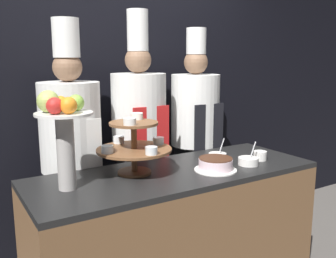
{
  "coord_description": "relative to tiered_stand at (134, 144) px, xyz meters",
  "views": [
    {
      "loc": [
        -1.23,
        -1.56,
        1.59
      ],
      "look_at": [
        0.0,
        0.44,
        1.15
      ],
      "focal_mm": 40.0,
      "sensor_mm": 36.0,
      "label": 1
    }
  ],
  "objects": [
    {
      "name": "serving_bowl_near",
      "position": [
        0.73,
        -0.23,
        -0.16
      ],
      "size": [
        0.13,
        0.13,
        0.15
      ],
      "color": "white",
      "rests_on": "buffet_counter"
    },
    {
      "name": "buffet_counter",
      "position": [
        0.25,
        -0.09,
        -0.63
      ],
      "size": [
        1.84,
        0.68,
        0.9
      ],
      "color": "brown",
      "rests_on": "ground_plane"
    },
    {
      "name": "chef_left",
      "position": [
        -0.25,
        0.45,
        -0.09
      ],
      "size": [
        0.41,
        0.41,
        1.84
      ],
      "color": "#28282D",
      "rests_on": "ground_plane"
    },
    {
      "name": "tiered_stand",
      "position": [
        0.0,
        0.0,
        0.0
      ],
      "size": [
        0.46,
        0.46,
        0.36
      ],
      "color": "brown",
      "rests_on": "buffet_counter"
    },
    {
      "name": "fruit_pedestal",
      "position": [
        -0.44,
        -0.06,
        0.17
      ],
      "size": [
        0.3,
        0.3,
        0.53
      ],
      "color": "#B2ADA8",
      "rests_on": "buffet_counter"
    },
    {
      "name": "chef_center_left",
      "position": [
        0.26,
        0.45,
        -0.06
      ],
      "size": [
        0.4,
        0.4,
        1.93
      ],
      "color": "#28282D",
      "rests_on": "ground_plane"
    },
    {
      "name": "cup_white",
      "position": [
        0.88,
        -0.18,
        -0.15
      ],
      "size": [
        0.09,
        0.09,
        0.06
      ],
      "color": "white",
      "rests_on": "buffet_counter"
    },
    {
      "name": "cake_round",
      "position": [
        0.46,
        -0.21,
        -0.14
      ],
      "size": [
        0.27,
        0.27,
        0.08
      ],
      "color": "white",
      "rests_on": "buffet_counter"
    },
    {
      "name": "serving_bowl_far",
      "position": [
        0.63,
        -0.02,
        -0.16
      ],
      "size": [
        0.12,
        0.12,
        0.15
      ],
      "color": "white",
      "rests_on": "buffet_counter"
    },
    {
      "name": "wall_back",
      "position": [
        0.25,
        0.83,
        0.32
      ],
      "size": [
        10.0,
        0.06,
        2.8
      ],
      "color": "black",
      "rests_on": "ground_plane"
    },
    {
      "name": "chef_center_right",
      "position": [
        0.77,
        0.45,
        -0.08
      ],
      "size": [
        0.39,
        0.39,
        1.82
      ],
      "color": "#28282D",
      "rests_on": "ground_plane"
    }
  ]
}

